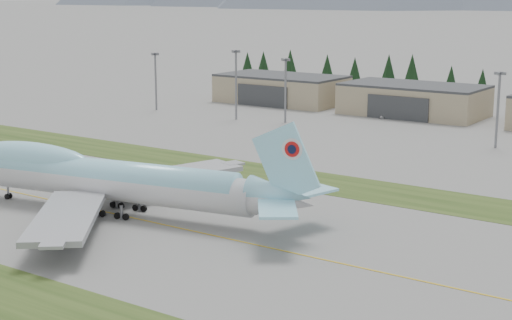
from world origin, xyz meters
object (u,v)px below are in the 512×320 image
Objects in this scene: hangar_left at (281,89)px; hangar_center at (414,100)px; boeing_747_freighter at (110,179)px; service_vehicle_a at (382,118)px.

hangar_left is 55.00m from hangar_center.
service_vehicle_a is at bearing 82.90° from boeing_747_freighter.
hangar_center reaches higher than service_vehicle_a.
hangar_center is at bearing 80.46° from boeing_747_freighter.
hangar_center is at bearing 46.52° from service_vehicle_a.
hangar_left is (-57.45, 149.56, -1.38)m from boeing_747_freighter.
hangar_center is 15.16× the size of service_vehicle_a.
service_vehicle_a is (-5.60, -13.13, -5.39)m from hangar_center.
hangar_left and hangar_center have the same top height.
boeing_747_freighter reaches higher than service_vehicle_a.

